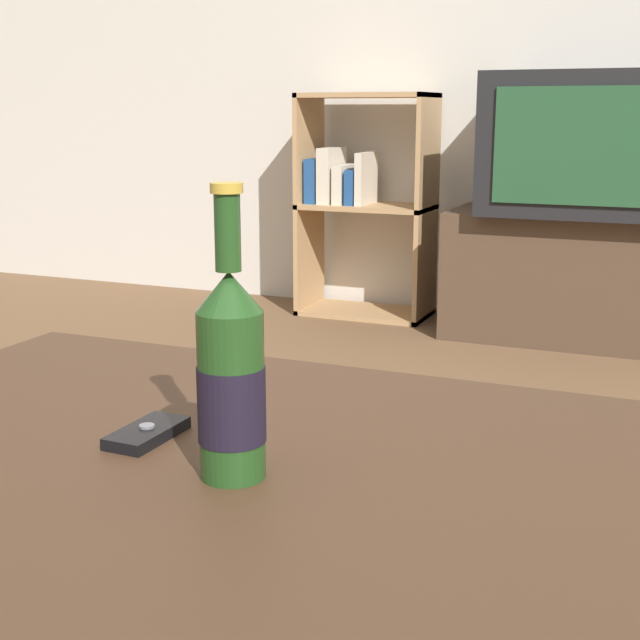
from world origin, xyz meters
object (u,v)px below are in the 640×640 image
(television, at_px, (601,144))
(bookshelf, at_px, (359,199))
(cell_phone, at_px, (147,433))
(beer_bottle, at_px, (231,378))
(tv_stand, at_px, (591,278))

(television, bearing_deg, bookshelf, 174.69)
(television, xyz_separation_m, cell_phone, (-0.22, -2.66, -0.25))
(beer_bottle, bearing_deg, tv_stand, 88.46)
(television, xyz_separation_m, beer_bottle, (-0.07, -2.72, -0.15))
(beer_bottle, xyz_separation_m, cell_phone, (-0.14, 0.06, -0.10))
(television, xyz_separation_m, bookshelf, (-0.98, 0.09, -0.25))
(cell_phone, bearing_deg, bookshelf, 107.13)
(tv_stand, relative_size, beer_bottle, 3.54)
(tv_stand, relative_size, television, 1.34)
(television, distance_m, beer_bottle, 2.72)
(cell_phone, bearing_deg, television, 86.89)
(tv_stand, distance_m, cell_phone, 2.69)
(tv_stand, bearing_deg, cell_phone, -94.66)
(tv_stand, height_order, bookshelf, bookshelf)
(bookshelf, xyz_separation_m, beer_bottle, (0.91, -2.81, 0.10))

